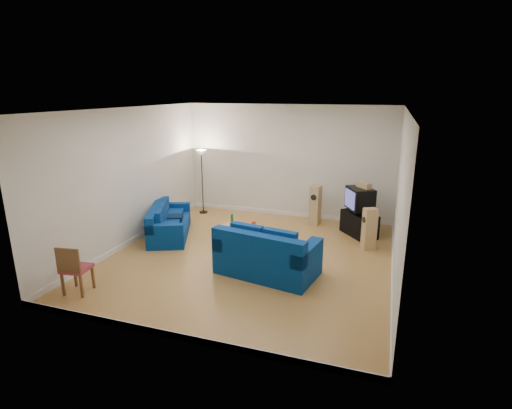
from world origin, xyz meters
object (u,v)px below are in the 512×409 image
(coffee_table, at_px, (243,230))
(television, at_px, (360,199))
(sofa_loveseat, at_px, (266,257))
(tv_stand, at_px, (359,224))
(sofa_three_seat, at_px, (168,225))

(coffee_table, height_order, television, television)
(sofa_loveseat, height_order, tv_stand, sofa_loveseat)
(sofa_three_seat, bearing_deg, tv_stand, 86.07)
(tv_stand, bearing_deg, sofa_loveseat, -67.12)
(coffee_table, relative_size, television, 1.40)
(sofa_loveseat, height_order, coffee_table, sofa_loveseat)
(sofa_loveseat, xyz_separation_m, television, (1.55, 2.94, 0.59))
(television, bearing_deg, coffee_table, -88.43)
(sofa_loveseat, bearing_deg, tv_stand, 72.06)
(sofa_three_seat, height_order, television, television)
(coffee_table, bearing_deg, sofa_loveseat, -54.47)
(television, bearing_deg, sofa_three_seat, -98.98)
(sofa_loveseat, xyz_separation_m, coffee_table, (-1.04, 1.45, -0.02))
(tv_stand, bearing_deg, television, -146.97)
(sofa_three_seat, xyz_separation_m, sofa_loveseat, (3.01, -1.34, 0.08))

